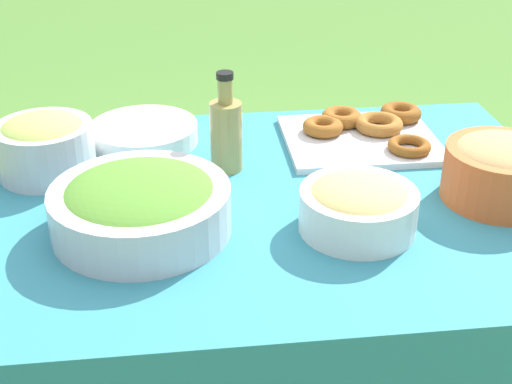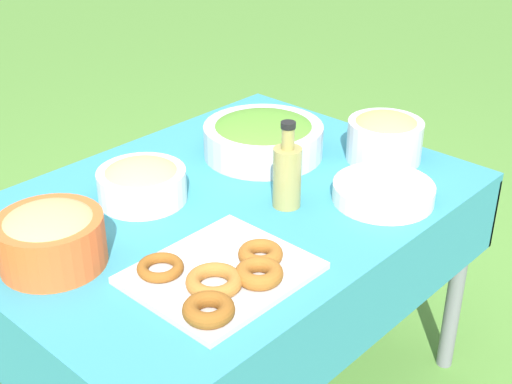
{
  "view_description": "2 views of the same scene",
  "coord_description": "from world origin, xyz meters",
  "px_view_note": "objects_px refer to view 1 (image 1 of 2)",
  "views": [
    {
      "loc": [
        -0.2,
        -1.33,
        1.44
      ],
      "look_at": [
        -0.04,
        -0.02,
        0.72
      ],
      "focal_mm": 50.0,
      "sensor_mm": 36.0,
      "label": 1
    },
    {
      "loc": [
        1.15,
        1.19,
        1.61
      ],
      "look_at": [
        -0.04,
        0.08,
        0.73
      ],
      "focal_mm": 50.0,
      "sensor_mm": 36.0,
      "label": 2
    }
  ],
  "objects_px": {
    "olive_oil_bottle": "(226,132)",
    "fruit_bowl": "(45,144)",
    "bread_bowl": "(502,168)",
    "pasta_bowl": "(358,206)",
    "donut_platter": "(365,132)",
    "salad_bowl": "(141,205)",
    "plate_stack": "(144,133)"
  },
  "relations": [
    {
      "from": "plate_stack",
      "to": "fruit_bowl",
      "type": "distance_m",
      "value": 0.26
    },
    {
      "from": "salad_bowl",
      "to": "pasta_bowl",
      "type": "relative_size",
      "value": 1.52
    },
    {
      "from": "bread_bowl",
      "to": "fruit_bowl",
      "type": "relative_size",
      "value": 1.1
    },
    {
      "from": "olive_oil_bottle",
      "to": "plate_stack",
      "type": "bearing_deg",
      "value": 138.65
    },
    {
      "from": "plate_stack",
      "to": "fruit_bowl",
      "type": "height_order",
      "value": "fruit_bowl"
    },
    {
      "from": "bread_bowl",
      "to": "donut_platter",
      "type": "bearing_deg",
      "value": 121.48
    },
    {
      "from": "donut_platter",
      "to": "fruit_bowl",
      "type": "distance_m",
      "value": 0.77
    },
    {
      "from": "olive_oil_bottle",
      "to": "fruit_bowl",
      "type": "bearing_deg",
      "value": 176.38
    },
    {
      "from": "olive_oil_bottle",
      "to": "bread_bowl",
      "type": "bearing_deg",
      "value": -20.38
    },
    {
      "from": "bread_bowl",
      "to": "salad_bowl",
      "type": "bearing_deg",
      "value": -176.65
    },
    {
      "from": "olive_oil_bottle",
      "to": "bread_bowl",
      "type": "height_order",
      "value": "olive_oil_bottle"
    },
    {
      "from": "plate_stack",
      "to": "bread_bowl",
      "type": "distance_m",
      "value": 0.85
    },
    {
      "from": "salad_bowl",
      "to": "bread_bowl",
      "type": "height_order",
      "value": "bread_bowl"
    },
    {
      "from": "pasta_bowl",
      "to": "donut_platter",
      "type": "relative_size",
      "value": 0.6
    },
    {
      "from": "plate_stack",
      "to": "pasta_bowl",
      "type": "bearing_deg",
      "value": -47.51
    },
    {
      "from": "salad_bowl",
      "to": "olive_oil_bottle",
      "type": "height_order",
      "value": "olive_oil_bottle"
    },
    {
      "from": "pasta_bowl",
      "to": "plate_stack",
      "type": "relative_size",
      "value": 0.87
    },
    {
      "from": "olive_oil_bottle",
      "to": "bread_bowl",
      "type": "relative_size",
      "value": 0.97
    },
    {
      "from": "olive_oil_bottle",
      "to": "fruit_bowl",
      "type": "relative_size",
      "value": 1.06
    },
    {
      "from": "plate_stack",
      "to": "donut_platter",
      "type": "bearing_deg",
      "value": -4.59
    },
    {
      "from": "plate_stack",
      "to": "fruit_bowl",
      "type": "xyz_separation_m",
      "value": [
        -0.22,
        -0.14,
        0.05
      ]
    },
    {
      "from": "donut_platter",
      "to": "olive_oil_bottle",
      "type": "height_order",
      "value": "olive_oil_bottle"
    },
    {
      "from": "pasta_bowl",
      "to": "fruit_bowl",
      "type": "distance_m",
      "value": 0.72
    },
    {
      "from": "pasta_bowl",
      "to": "donut_platter",
      "type": "distance_m",
      "value": 0.44
    },
    {
      "from": "olive_oil_bottle",
      "to": "fruit_bowl",
      "type": "distance_m",
      "value": 0.41
    },
    {
      "from": "pasta_bowl",
      "to": "salad_bowl",
      "type": "bearing_deg",
      "value": 174.08
    },
    {
      "from": "bread_bowl",
      "to": "olive_oil_bottle",
      "type": "bearing_deg",
      "value": 159.62
    },
    {
      "from": "donut_platter",
      "to": "fruit_bowl",
      "type": "relative_size",
      "value": 1.76
    },
    {
      "from": "bread_bowl",
      "to": "fruit_bowl",
      "type": "bearing_deg",
      "value": 166.39
    },
    {
      "from": "plate_stack",
      "to": "fruit_bowl",
      "type": "bearing_deg",
      "value": -146.24
    },
    {
      "from": "pasta_bowl",
      "to": "donut_platter",
      "type": "bearing_deg",
      "value": 73.66
    },
    {
      "from": "pasta_bowl",
      "to": "plate_stack",
      "type": "bearing_deg",
      "value": 132.49
    }
  ]
}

